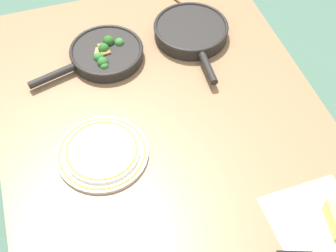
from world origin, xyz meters
The scene contains 7 objects.
ground_plane centered at (0.00, 0.00, 0.00)m, with size 14.00×14.00×0.00m, color #476B56.
dining_table_red centered at (0.00, 0.00, 0.66)m, with size 1.35×0.97×0.73m.
skillet_broccoli centered at (0.35, 0.11, 0.76)m, with size 0.24×0.39×0.06m.
skillet_eggs centered at (0.36, -0.20, 0.76)m, with size 0.38×0.26×0.05m.
wooden_spoon centered at (0.51, -0.24, 0.74)m, with size 0.39×0.18×0.02m.
parchment_sheet centered at (-0.46, -0.27, 0.74)m, with size 0.37×0.23×0.00m.
dinner_plate_stack centered at (-0.03, 0.20, 0.75)m, with size 0.26×0.26×0.03m.
Camera 1 is at (-0.79, 0.25, 1.82)m, focal length 50.00 mm.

